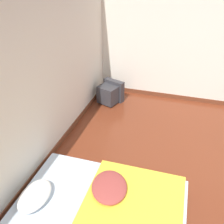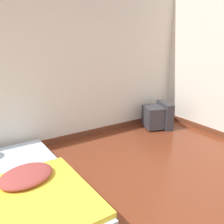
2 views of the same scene
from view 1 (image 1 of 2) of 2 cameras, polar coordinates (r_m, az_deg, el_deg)
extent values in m
cube|color=silver|center=(3.12, -21.19, 3.72)|extent=(8.37, 0.06, 2.60)
cube|color=brown|center=(3.81, -17.05, -13.29)|extent=(8.37, 0.02, 0.09)
cube|color=brown|center=(5.78, 23.06, 2.02)|extent=(0.02, 7.59, 0.09)
cube|color=silver|center=(3.25, -2.33, -20.46)|extent=(1.25, 1.99, 0.16)
ellipsoid|color=white|center=(3.27, -17.22, -17.78)|extent=(0.52, 0.35, 0.14)
cube|color=yellow|center=(3.11, 4.66, -20.75)|extent=(1.26, 1.16, 0.05)
ellipsoid|color=#993D38|center=(3.20, -0.61, -16.71)|extent=(0.66, 0.58, 0.11)
cube|color=#333338|center=(5.28, -0.95, 4.00)|extent=(0.41, 0.46, 0.37)
cube|color=#333338|center=(5.42, 0.43, 5.01)|extent=(0.28, 0.48, 0.46)
cube|color=black|center=(5.47, 0.86, 5.37)|extent=(0.13, 0.36, 0.33)
camera|label=2|loc=(2.48, 55.05, -8.63)|focal=40.00mm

